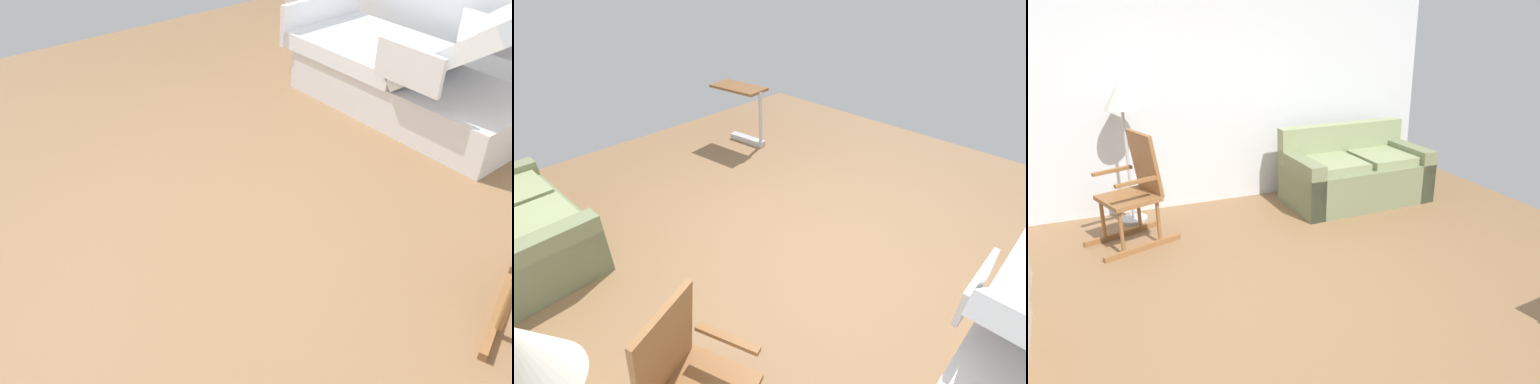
# 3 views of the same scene
# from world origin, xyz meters

# --- Properties ---
(ground_plane) EXTENTS (6.95, 6.95, 0.00)m
(ground_plane) POSITION_xyz_m (0.00, 0.00, 0.00)
(ground_plane) COLOR olive
(back_wall) EXTENTS (5.76, 0.10, 2.70)m
(back_wall) POSITION_xyz_m (0.00, 2.57, 1.35)
(back_wall) COLOR silver
(back_wall) RESTS_ON ground
(couch) EXTENTS (1.62, 0.90, 0.85)m
(couch) POSITION_xyz_m (1.71, 1.91, 0.31)
(couch) COLOR #737D57
(couch) RESTS_ON ground
(rocking_chair) EXTENTS (0.88, 0.70, 1.05)m
(rocking_chair) POSITION_xyz_m (-0.75, 1.73, 0.50)
(rocking_chair) COLOR brown
(rocking_chair) RESTS_ON ground
(floor_lamp) EXTENTS (0.34, 0.34, 1.48)m
(floor_lamp) POSITION_xyz_m (-0.74, 2.26, 1.23)
(floor_lamp) COLOR #B2B5BA
(floor_lamp) RESTS_ON ground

